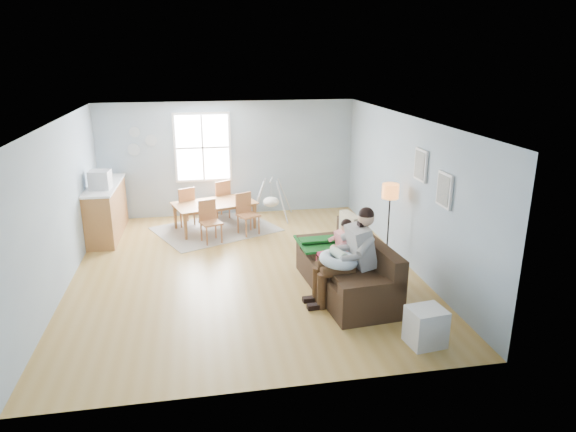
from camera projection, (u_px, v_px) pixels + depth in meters
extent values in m
cube|color=#A9803C|center=(245.00, 272.00, 9.31)|extent=(8.40, 9.40, 0.08)
cube|color=silver|center=(240.00, 101.00, 8.38)|extent=(8.40, 9.40, 0.60)
cube|color=#8396AC|center=(226.00, 150.00, 13.25)|extent=(8.40, 0.08, 3.90)
cube|color=#8396AC|center=(292.00, 339.00, 4.51)|extent=(8.40, 0.08, 3.90)
cube|color=#8396AC|center=(465.00, 188.00, 9.58)|extent=(0.08, 9.40, 3.90)
cube|color=silver|center=(203.00, 147.00, 11.94)|extent=(1.32, 0.06, 1.62)
cube|color=white|center=(203.00, 148.00, 11.92)|extent=(1.20, 0.02, 1.50)
cube|color=silver|center=(203.00, 148.00, 11.91)|extent=(1.20, 0.03, 0.04)
cube|color=silver|center=(203.00, 148.00, 11.91)|extent=(0.04, 0.03, 1.50)
cube|color=silver|center=(445.00, 190.00, 7.86)|extent=(0.04, 0.44, 0.54)
cube|color=#4E6170|center=(443.00, 190.00, 7.85)|extent=(0.01, 0.36, 0.46)
cube|color=silver|center=(421.00, 165.00, 8.64)|extent=(0.04, 0.44, 0.54)
cube|color=#4E6170|center=(420.00, 165.00, 8.63)|extent=(0.01, 0.36, 0.46)
cylinder|color=#93A6B0|center=(135.00, 132.00, 11.57)|extent=(0.24, 0.02, 0.24)
cylinder|color=#93A6B0|center=(151.00, 140.00, 11.69)|extent=(0.26, 0.02, 0.26)
cylinder|color=#93A6B0|center=(134.00, 150.00, 11.68)|extent=(0.28, 0.02, 0.28)
cube|color=black|center=(345.00, 279.00, 8.39)|extent=(1.20, 2.39, 0.46)
cube|color=black|center=(368.00, 250.00, 8.34)|extent=(0.43, 2.32, 0.47)
cube|color=black|center=(373.00, 288.00, 7.33)|extent=(1.00, 0.31, 0.18)
cube|color=black|center=(324.00, 239.00, 9.25)|extent=(1.00, 0.31, 0.18)
cube|color=#124F1D|center=(328.00, 242.00, 8.98)|extent=(1.09, 0.93, 0.04)
cube|color=#C1B393|center=(350.00, 230.00, 8.83)|extent=(0.24, 0.57, 0.56)
cube|color=gray|center=(361.00, 246.00, 7.90)|extent=(0.43, 0.53, 0.68)
sphere|color=tan|center=(366.00, 218.00, 7.78)|extent=(0.25, 0.25, 0.25)
sphere|color=black|center=(366.00, 215.00, 7.77)|extent=(0.24, 0.24, 0.24)
cylinder|color=#392814|center=(338.00, 271.00, 7.79)|extent=(0.53, 0.22, 0.18)
cylinder|color=#392814|center=(332.00, 265.00, 8.02)|extent=(0.53, 0.22, 0.18)
cylinder|color=#392814|center=(322.00, 291.00, 7.82)|extent=(0.15, 0.15, 0.57)
cylinder|color=#392814|center=(317.00, 284.00, 8.05)|extent=(0.15, 0.15, 0.57)
cube|color=black|center=(316.00, 306.00, 7.87)|extent=(0.28, 0.13, 0.08)
cube|color=black|center=(311.00, 299.00, 8.10)|extent=(0.28, 0.13, 0.08)
torus|color=#CAE3FC|center=(339.00, 260.00, 7.87)|extent=(0.63, 0.61, 0.25)
cylinder|color=silver|center=(339.00, 254.00, 7.84)|extent=(0.23, 0.36, 0.15)
sphere|color=tan|center=(334.00, 248.00, 8.01)|extent=(0.12, 0.12, 0.12)
cube|color=silver|center=(344.00, 243.00, 8.45)|extent=(0.31, 0.33, 0.41)
sphere|color=tan|center=(346.00, 226.00, 8.38)|extent=(0.19, 0.19, 0.19)
sphere|color=black|center=(346.00, 224.00, 8.37)|extent=(0.18, 0.18, 0.18)
cylinder|color=#DD3665|center=(331.00, 257.00, 8.34)|extent=(0.35, 0.17, 0.10)
cylinder|color=#DD3665|center=(327.00, 253.00, 8.48)|extent=(0.35, 0.17, 0.10)
cylinder|color=#DD3665|center=(322.00, 269.00, 8.34)|extent=(0.08, 0.08, 0.33)
cylinder|color=#DD3665|center=(318.00, 265.00, 8.48)|extent=(0.08, 0.08, 0.33)
cylinder|color=black|center=(386.00, 260.00, 9.71)|extent=(0.26, 0.26, 0.03)
cylinder|color=black|center=(388.00, 228.00, 9.52)|extent=(0.03, 0.03, 1.31)
cylinder|color=orange|center=(390.00, 191.00, 9.30)|extent=(0.30, 0.30, 0.26)
cube|color=white|center=(426.00, 327.00, 6.86)|extent=(0.52, 0.47, 0.52)
cube|color=black|center=(412.00, 329.00, 6.80)|extent=(0.08, 0.36, 0.42)
cube|color=gray|center=(216.00, 229.00, 11.43)|extent=(3.00, 2.71, 0.01)
imported|color=olive|center=(215.00, 216.00, 11.33)|extent=(1.95, 1.44, 0.61)
cube|color=#A06537|center=(211.00, 223.00, 10.52)|extent=(0.50, 0.50, 0.04)
cube|color=#A06537|center=(207.00, 210.00, 10.60)|extent=(0.37, 0.16, 0.43)
cylinder|color=#A06537|center=(207.00, 236.00, 10.38)|extent=(0.04, 0.04, 0.42)
cylinder|color=#A06537|center=(222.00, 234.00, 10.53)|extent=(0.04, 0.04, 0.42)
cylinder|color=#A06537|center=(201.00, 232.00, 10.64)|extent=(0.04, 0.04, 0.42)
cylinder|color=#A06537|center=(216.00, 229.00, 10.79)|extent=(0.04, 0.04, 0.42)
cube|color=#A06537|center=(248.00, 215.00, 10.99)|extent=(0.54, 0.54, 0.04)
cube|color=#A06537|center=(243.00, 203.00, 11.06)|extent=(0.36, 0.21, 0.44)
cylinder|color=#A06537|center=(246.00, 228.00, 10.84)|extent=(0.04, 0.04, 0.43)
cylinder|color=#A06537|center=(259.00, 225.00, 11.03)|extent=(0.04, 0.04, 0.43)
cylinder|color=#A06537|center=(238.00, 224.00, 11.09)|extent=(0.04, 0.04, 0.43)
cylinder|color=#A06537|center=(251.00, 221.00, 11.28)|extent=(0.04, 0.04, 0.43)
cube|color=#A06537|center=(184.00, 207.00, 11.60)|extent=(0.55, 0.55, 0.04)
cube|color=#A06537|center=(187.00, 198.00, 11.38)|extent=(0.36, 0.21, 0.45)
cylinder|color=#A06537|center=(188.00, 213.00, 11.88)|extent=(0.04, 0.04, 0.44)
cylinder|color=#A06537|center=(175.00, 215.00, 11.69)|extent=(0.04, 0.04, 0.44)
cylinder|color=#A06537|center=(194.00, 216.00, 11.63)|extent=(0.04, 0.04, 0.44)
cylinder|color=#A06537|center=(181.00, 219.00, 11.44)|extent=(0.04, 0.04, 0.44)
cube|color=#A06537|center=(219.00, 200.00, 12.07)|extent=(0.58, 0.58, 0.04)
cube|color=#A06537|center=(223.00, 191.00, 11.85)|extent=(0.37, 0.24, 0.47)
cylinder|color=#A06537|center=(221.00, 206.00, 12.37)|extent=(0.04, 0.04, 0.45)
cylinder|color=#A06537|center=(209.00, 209.00, 12.15)|extent=(0.04, 0.04, 0.45)
cylinder|color=#A06537|center=(229.00, 209.00, 12.12)|extent=(0.04, 0.04, 0.45)
cylinder|color=#A06537|center=(217.00, 212.00, 11.91)|extent=(0.04, 0.04, 0.45)
cube|color=olive|center=(107.00, 211.00, 10.91)|extent=(0.59, 1.99, 1.10)
cube|color=white|center=(104.00, 185.00, 10.74)|extent=(0.64, 2.03, 0.04)
cube|color=#B7B8BC|center=(100.00, 180.00, 10.32)|extent=(0.43, 0.41, 0.37)
cube|color=black|center=(91.00, 180.00, 10.31)|extent=(0.05, 0.31, 0.26)
cylinder|color=#B7B8BC|center=(271.00, 180.00, 11.94)|extent=(0.18, 0.52, 0.04)
ellipsoid|color=beige|center=(271.00, 202.00, 12.10)|extent=(0.38, 0.38, 0.23)
cylinder|color=#B7B8BC|center=(271.00, 191.00, 12.02)|extent=(0.01, 0.01, 0.42)
cylinder|color=#B7B8BC|center=(257.00, 202.00, 11.82)|extent=(0.40, 0.25, 0.92)
cylinder|color=#B7B8BC|center=(282.00, 203.00, 11.77)|extent=(0.24, 0.41, 0.92)
cylinder|color=#B7B8BC|center=(260.00, 195.00, 12.38)|extent=(0.24, 0.41, 0.92)
cylinder|color=#B7B8BC|center=(285.00, 196.00, 12.33)|extent=(0.40, 0.25, 0.92)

